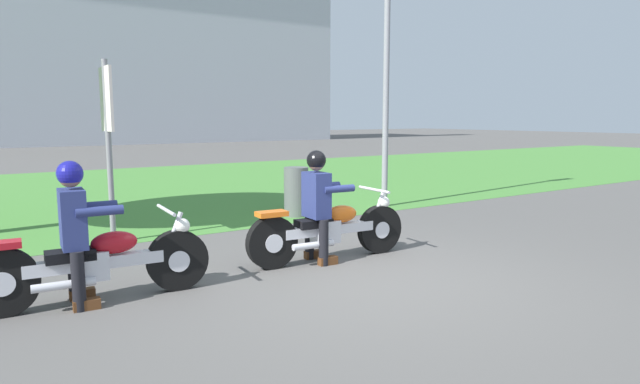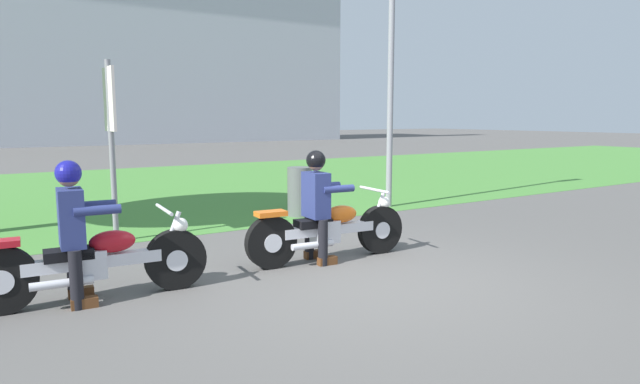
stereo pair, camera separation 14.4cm
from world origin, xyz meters
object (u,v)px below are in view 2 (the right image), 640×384
object	(u,v)px
rider_lead	(317,197)
rider_follow	(73,221)
trash_can	(300,192)
motorcycle_lead	(329,230)
streetlight_pole	(396,15)
motorcycle_follow	(95,262)
sign_banner	(111,123)

from	to	relation	value
rider_lead	rider_follow	bearing A→B (deg)	-175.02
rider_lead	trash_can	distance (m)	3.26
rider_follow	motorcycle_lead	bearing A→B (deg)	4.65
rider_lead	trash_can	world-z (taller)	rider_lead
motorcycle_lead	streetlight_pole	world-z (taller)	streetlight_pole
trash_can	streetlight_pole	bearing A→B (deg)	-1.96
motorcycle_follow	streetlight_pole	bearing A→B (deg)	28.97
rider_lead	sign_banner	bearing A→B (deg)	130.35
rider_follow	sign_banner	xyz separation A→B (m)	(0.92, 2.59, 0.91)
motorcycle_follow	rider_follow	size ratio (longest dim) A/B	1.59
rider_follow	streetlight_pole	xyz separation A→B (m)	(6.40, 2.86, 2.96)
motorcycle_lead	rider_follow	distance (m)	2.98
streetlight_pole	trash_can	bearing A→B (deg)	178.04
motorcycle_lead	rider_follow	bearing A→B (deg)	-175.35
rider_lead	sign_banner	distance (m)	3.28
rider_lead	streetlight_pole	distance (m)	5.46
streetlight_pole	sign_banner	world-z (taller)	streetlight_pole
rider_lead	rider_follow	distance (m)	2.79
motorcycle_follow	rider_lead	bearing A→B (deg)	5.35
motorcycle_follow	sign_banner	xyz separation A→B (m)	(0.76, 2.60, 1.33)
motorcycle_lead	rider_lead	bearing A→B (deg)	179.17
streetlight_pole	sign_banner	xyz separation A→B (m)	(-5.47, -0.27, -2.06)
motorcycle_lead	trash_can	xyz separation A→B (m)	(1.28, 2.91, 0.06)
rider_lead	trash_can	xyz separation A→B (m)	(1.45, 2.89, -0.37)
rider_follow	streetlight_pole	bearing A→B (deg)	28.28
streetlight_pole	sign_banner	size ratio (longest dim) A/B	2.35
rider_follow	sign_banner	world-z (taller)	sign_banner
rider_follow	streetlight_pole	size ratio (longest dim) A/B	0.23
motorcycle_lead	motorcycle_follow	world-z (taller)	motorcycle_lead
rider_follow	trash_can	size ratio (longest dim) A/B	1.56
rider_lead	trash_can	size ratio (longest dim) A/B	1.56
sign_banner	trash_can	bearing A→B (deg)	5.96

